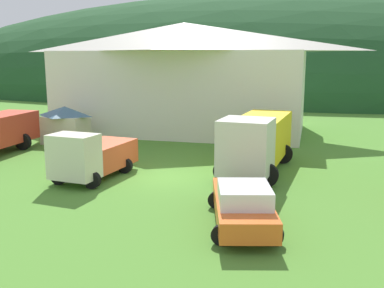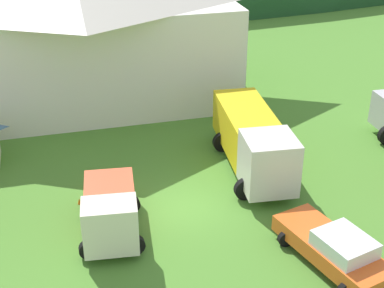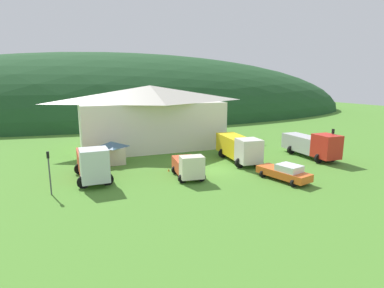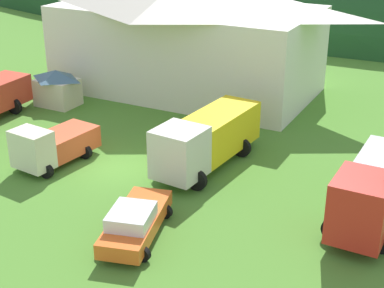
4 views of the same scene
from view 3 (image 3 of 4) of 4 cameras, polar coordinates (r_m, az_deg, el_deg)
name	(u,v)px [view 3 (image 3 of 4)]	position (r m, az deg, el deg)	size (l,w,h in m)	color
ground_plane	(213,171)	(32.95, 3.90, -4.97)	(200.00, 200.00, 0.00)	#4C842D
forested_hill_backdrop	(123,115)	(89.55, -12.72, 5.25)	(146.37, 60.00, 33.74)	#1E4723
depot_building	(151,116)	(44.53, -7.67, 5.21)	(20.70, 11.05, 8.79)	white
play_shed_cream	(112,152)	(36.47, -14.65, -1.51)	(3.08, 2.34, 2.63)	beige
tow_truck_silver	(92,163)	(30.98, -17.96, -3.29)	(3.34, 7.67, 3.49)	silver
light_truck_cream	(188,166)	(30.29, -0.71, -4.06)	(3.00, 5.16, 2.50)	beige
flatbed_truck_yellow	(239,147)	(36.70, 8.62, -0.57)	(3.61, 8.32, 3.16)	silver
crane_truck_red	(312,145)	(40.77, 21.36, -0.09)	(3.20, 8.28, 3.28)	red
service_pickup_orange	(285,172)	(30.79, 16.76, -5.03)	(3.21, 5.56, 1.66)	orange
traffic_light_west	(49,168)	(28.07, -24.92, -4.08)	(0.20, 0.32, 3.72)	#4C4C51
traffic_light_east	(332,142)	(39.67, 24.50, 0.42)	(0.20, 0.32, 3.90)	#4C4C51
traffic_cone_near_pickup	(169,171)	(32.80, -4.33, -5.06)	(0.36, 0.36, 0.60)	orange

